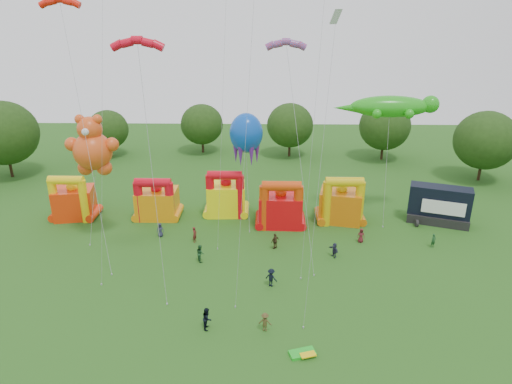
{
  "coord_description": "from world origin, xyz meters",
  "views": [
    {
      "loc": [
        3.52,
        -25.15,
        24.56
      ],
      "look_at": [
        2.59,
        18.0,
        7.43
      ],
      "focal_mm": 32.0,
      "sensor_mm": 36.0,
      "label": 1
    }
  ],
  "objects_px": {
    "stage_trailer": "(439,205)",
    "octopus_kite": "(247,149)",
    "teddy_bear_kite": "(92,158)",
    "spectator_0": "(160,230)",
    "gecko_kite": "(389,127)",
    "bouncy_castle_0": "(73,201)",
    "bouncy_castle_2": "(226,197)",
    "spectator_4": "(275,241)"
  },
  "relations": [
    {
      "from": "bouncy_castle_2",
      "to": "spectator_4",
      "type": "xyz_separation_m",
      "value": [
        6.17,
        -9.17,
        -1.48
      ]
    },
    {
      "from": "bouncy_castle_0",
      "to": "gecko_kite",
      "type": "relative_size",
      "value": 0.39
    },
    {
      "from": "gecko_kite",
      "to": "octopus_kite",
      "type": "relative_size",
      "value": 1.13
    },
    {
      "from": "gecko_kite",
      "to": "spectator_0",
      "type": "bearing_deg",
      "value": -165.99
    },
    {
      "from": "stage_trailer",
      "to": "octopus_kite",
      "type": "height_order",
      "value": "octopus_kite"
    },
    {
      "from": "teddy_bear_kite",
      "to": "gecko_kite",
      "type": "bearing_deg",
      "value": 12.77
    },
    {
      "from": "bouncy_castle_0",
      "to": "teddy_bear_kite",
      "type": "height_order",
      "value": "teddy_bear_kite"
    },
    {
      "from": "bouncy_castle_0",
      "to": "spectator_4",
      "type": "bearing_deg",
      "value": -16.8
    },
    {
      "from": "spectator_0",
      "to": "gecko_kite",
      "type": "bearing_deg",
      "value": -0.26
    },
    {
      "from": "teddy_bear_kite",
      "to": "octopus_kite",
      "type": "bearing_deg",
      "value": 19.97
    },
    {
      "from": "octopus_kite",
      "to": "spectator_4",
      "type": "bearing_deg",
      "value": -66.24
    },
    {
      "from": "octopus_kite",
      "to": "spectator_4",
      "type": "xyz_separation_m",
      "value": [
        3.42,
        -7.76,
        -8.3
      ]
    },
    {
      "from": "spectator_4",
      "to": "octopus_kite",
      "type": "bearing_deg",
      "value": -105.52
    },
    {
      "from": "bouncy_castle_0",
      "to": "gecko_kite",
      "type": "height_order",
      "value": "gecko_kite"
    },
    {
      "from": "teddy_bear_kite",
      "to": "spectator_4",
      "type": "bearing_deg",
      "value": -5.19
    },
    {
      "from": "teddy_bear_kite",
      "to": "spectator_0",
      "type": "distance_m",
      "value": 11.12
    },
    {
      "from": "stage_trailer",
      "to": "octopus_kite",
      "type": "relative_size",
      "value": 0.57
    },
    {
      "from": "teddy_bear_kite",
      "to": "spectator_0",
      "type": "height_order",
      "value": "teddy_bear_kite"
    },
    {
      "from": "teddy_bear_kite",
      "to": "octopus_kite",
      "type": "distance_m",
      "value": 17.47
    },
    {
      "from": "bouncy_castle_0",
      "to": "spectator_4",
      "type": "relative_size",
      "value": 3.27
    },
    {
      "from": "spectator_0",
      "to": "teddy_bear_kite",
      "type": "bearing_deg",
      "value": 173.18
    },
    {
      "from": "teddy_bear_kite",
      "to": "spectator_4",
      "type": "xyz_separation_m",
      "value": [
        19.83,
        -1.8,
        -8.91
      ]
    },
    {
      "from": "gecko_kite",
      "to": "teddy_bear_kite",
      "type": "bearing_deg",
      "value": -167.23
    },
    {
      "from": "bouncy_castle_0",
      "to": "spectator_0",
      "type": "relative_size",
      "value": 3.64
    },
    {
      "from": "teddy_bear_kite",
      "to": "octopus_kite",
      "type": "relative_size",
      "value": 1.08
    },
    {
      "from": "teddy_bear_kite",
      "to": "spectator_0",
      "type": "relative_size",
      "value": 8.81
    },
    {
      "from": "teddy_bear_kite",
      "to": "bouncy_castle_0",
      "type": "bearing_deg",
      "value": 133.29
    },
    {
      "from": "spectator_0",
      "to": "bouncy_castle_0",
      "type": "bearing_deg",
      "value": 143.06
    },
    {
      "from": "teddy_bear_kite",
      "to": "gecko_kite",
      "type": "height_order",
      "value": "gecko_kite"
    },
    {
      "from": "bouncy_castle_2",
      "to": "spectator_4",
      "type": "distance_m",
      "value": 11.15
    },
    {
      "from": "spectator_4",
      "to": "teddy_bear_kite",
      "type": "bearing_deg",
      "value": -44.47
    },
    {
      "from": "bouncy_castle_2",
      "to": "teddy_bear_kite",
      "type": "xyz_separation_m",
      "value": [
        -13.67,
        -7.37,
        7.43
      ]
    },
    {
      "from": "teddy_bear_kite",
      "to": "gecko_kite",
      "type": "relative_size",
      "value": 0.95
    },
    {
      "from": "gecko_kite",
      "to": "octopus_kite",
      "type": "height_order",
      "value": "gecko_kite"
    },
    {
      "from": "stage_trailer",
      "to": "gecko_kite",
      "type": "bearing_deg",
      "value": 161.98
    },
    {
      "from": "octopus_kite",
      "to": "teddy_bear_kite",
      "type": "bearing_deg",
      "value": -160.03
    },
    {
      "from": "gecko_kite",
      "to": "octopus_kite",
      "type": "bearing_deg",
      "value": -174.53
    },
    {
      "from": "octopus_kite",
      "to": "spectator_0",
      "type": "bearing_deg",
      "value": -152.77
    },
    {
      "from": "bouncy_castle_0",
      "to": "bouncy_castle_2",
      "type": "height_order",
      "value": "bouncy_castle_2"
    },
    {
      "from": "stage_trailer",
      "to": "teddy_bear_kite",
      "type": "distance_m",
      "value": 41.24
    },
    {
      "from": "gecko_kite",
      "to": "bouncy_castle_2",
      "type": "bearing_deg",
      "value": -179.33
    },
    {
      "from": "bouncy_castle_2",
      "to": "teddy_bear_kite",
      "type": "bearing_deg",
      "value": -151.66
    }
  ]
}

